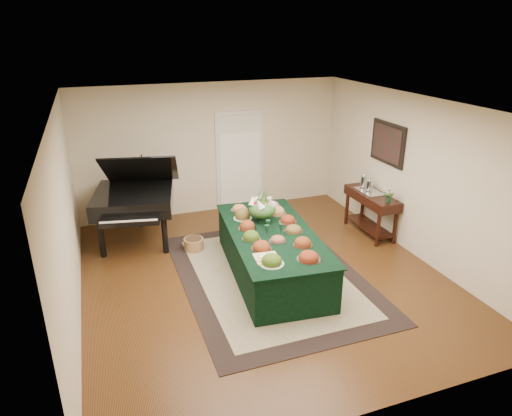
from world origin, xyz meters
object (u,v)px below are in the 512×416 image
object	(u,v)px
grand_piano	(134,198)
mahogany_sideboard	(371,203)
buffet_table	(272,253)
floral_centerpiece	(262,206)

from	to	relation	value
grand_piano	mahogany_sideboard	size ratio (longest dim) A/B	1.45
mahogany_sideboard	grand_piano	bearing A→B (deg)	164.55
buffet_table	grand_piano	bearing A→B (deg)	133.56
floral_centerpiece	buffet_table	bearing A→B (deg)	-91.43
floral_centerpiece	grand_piano	world-z (taller)	grand_piano
buffet_table	grand_piano	world-z (taller)	grand_piano
floral_centerpiece	grand_piano	distance (m)	2.43
grand_piano	mahogany_sideboard	bearing A→B (deg)	-15.45
floral_centerpiece	mahogany_sideboard	xyz separation A→B (m)	(2.33, 0.35, -0.38)
grand_piano	mahogany_sideboard	distance (m)	4.38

